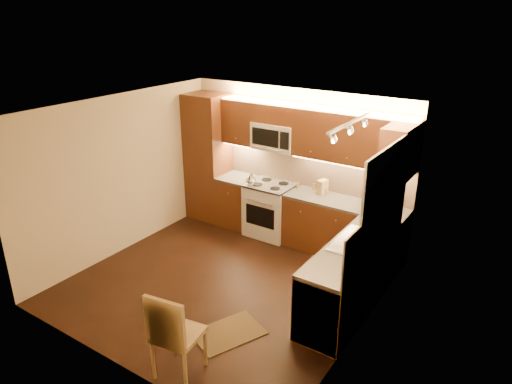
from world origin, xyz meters
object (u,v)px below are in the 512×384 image
Objects in this scene: stove at (270,209)px; toaster_oven at (377,200)px; knife_block at (322,187)px; soap_bottle at (385,231)px; kettle at (251,179)px; dining_chair at (178,332)px; microwave at (276,136)px; sink at (358,237)px.

toaster_oven is (1.81, 0.09, 0.56)m from stove.
toaster_oven reaches higher than knife_block.
knife_block reaches higher than soap_bottle.
kettle is 0.19× the size of dining_chair.
microwave is 1.87× the size of toaster_oven.
dining_chair is at bearing -123.59° from toaster_oven.
microwave reaches higher than stove.
soap_bottle is (1.35, -0.93, -0.03)m from knife_block.
soap_bottle is at bearing 54.02° from sink.
soap_bottle reaches higher than dining_chair.
microwave is 3.25× the size of knife_block.
sink is at bearing -36.61° from knife_block.
sink is 2.11× the size of toaster_oven.
toaster_oven is 3.60m from dining_chair.
soap_bottle is at bearing -19.53° from stove.
toaster_oven is 0.39× the size of dining_chair.
toaster_oven is at bearing -2.98° from kettle.
toaster_oven is 0.99m from soap_bottle.
sink is 2.43m from kettle.
stove is 3.93× the size of knife_block.
knife_block is at bearing 5.47° from kettle.
stove is 0.65m from kettle.
kettle is 2.09m from toaster_oven.
microwave reaches higher than toaster_oven.
stove is 1.06m from knife_block.
kettle is 0.50× the size of toaster_oven.
stove is at bearing 97.17° from dining_chair.
stove is 2.26× the size of toaster_oven.
sink is (2.00, -1.12, 0.52)m from stove.
sink is 0.41m from soap_bottle.
kettle is 2.56m from soap_bottle.
microwave is at bearing -168.23° from knife_block.
soap_bottle is (0.24, 0.33, 0.02)m from sink.
knife_block is 0.22× the size of dining_chair.
microwave reaches higher than knife_block.
knife_block is at bearing 157.60° from toaster_oven.
toaster_oven is 1.74× the size of knife_block.
dining_chair is (-1.28, -2.58, -0.47)m from soap_bottle.
sink is at bearing -33.40° from kettle.
kettle reaches higher than soap_bottle.
microwave is 0.88× the size of sink.
soap_bottle reaches higher than sink.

